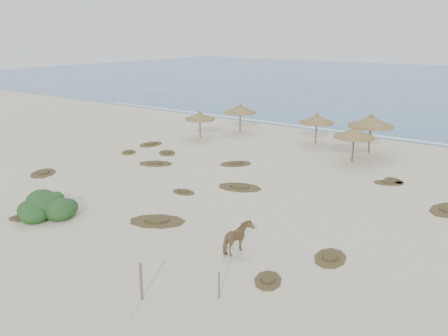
{
  "coord_description": "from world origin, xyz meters",
  "views": [
    {
      "loc": [
        15.55,
        -17.02,
        9.14
      ],
      "look_at": [
        -1.15,
        5.0,
        1.47
      ],
      "focal_mm": 40.0,
      "sensor_mm": 36.0,
      "label": 1
    }
  ],
  "objects_px": {
    "palapa_1": "(200,116)",
    "bush": "(45,207)",
    "palapa_0": "(240,109)",
    "horse": "(237,239)"
  },
  "relations": [
    {
      "from": "palapa_0",
      "to": "horse",
      "type": "height_order",
      "value": "palapa_0"
    },
    {
      "from": "palapa_1",
      "to": "palapa_0",
      "type": "bearing_deg",
      "value": 74.84
    },
    {
      "from": "palapa_1",
      "to": "bush",
      "type": "bearing_deg",
      "value": -73.05
    },
    {
      "from": "horse",
      "to": "bush",
      "type": "xyz_separation_m",
      "value": [
        -10.36,
        -2.3,
        -0.18
      ]
    },
    {
      "from": "palapa_0",
      "to": "horse",
      "type": "bearing_deg",
      "value": -54.83
    },
    {
      "from": "palapa_0",
      "to": "bush",
      "type": "bearing_deg",
      "value": -78.76
    },
    {
      "from": "palapa_1",
      "to": "horse",
      "type": "relative_size",
      "value": 2.12
    },
    {
      "from": "horse",
      "to": "bush",
      "type": "height_order",
      "value": "horse"
    },
    {
      "from": "palapa_0",
      "to": "bush",
      "type": "xyz_separation_m",
      "value": [
        4.71,
        -23.67,
        -1.6
      ]
    },
    {
      "from": "palapa_0",
      "to": "horse",
      "type": "xyz_separation_m",
      "value": [
        15.06,
        -21.37,
        -1.41
      ]
    }
  ]
}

